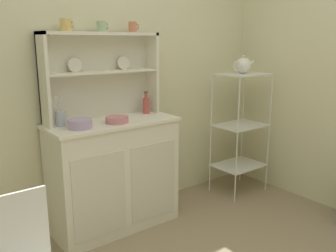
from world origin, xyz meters
TOP-DOWN VIEW (x-y plane):
  - wall_back at (0.00, 1.62)m, footprint 3.84×0.05m
  - hutch_cabinet at (-0.12, 1.37)m, footprint 1.01×0.45m
  - hutch_shelf_unit at (-0.12, 1.53)m, footprint 0.94×0.18m
  - bakers_rack at (1.21, 1.24)m, footprint 0.48×0.36m
  - cup_gold_0 at (-0.39, 1.49)m, footprint 0.09×0.08m
  - cup_sage_1 at (-0.11, 1.49)m, footprint 0.09×0.07m
  - cup_terracotta_2 at (0.17, 1.49)m, footprint 0.08×0.07m
  - bowl_mixing_large at (-0.41, 1.29)m, footprint 0.17×0.17m
  - bowl_floral_medium at (-0.12, 1.29)m, footprint 0.17×0.17m
  - jam_bottle at (0.26, 1.45)m, footprint 0.06×0.06m
  - utensil_jar at (-0.49, 1.45)m, footprint 0.08×0.08m
  - porcelain_teapot at (1.21, 1.24)m, footprint 0.24×0.15m

SIDE VIEW (x-z plane):
  - hutch_cabinet at x=-0.12m, z-range 0.01..0.89m
  - bakers_rack at x=1.21m, z-range 0.13..1.31m
  - bowl_floral_medium at x=-0.12m, z-range 0.88..0.92m
  - bowl_mixing_large at x=-0.41m, z-range 0.88..0.94m
  - utensil_jar at x=-0.49m, z-range 0.83..1.05m
  - jam_bottle at x=0.26m, z-range 0.86..1.04m
  - wall_back at x=0.00m, z-range 0.00..2.50m
  - porcelain_teapot at x=1.21m, z-range 1.17..1.34m
  - hutch_shelf_unit at x=-0.12m, z-range 0.93..1.60m
  - cup_sage_1 at x=-0.11m, z-range 1.54..1.62m
  - cup_terracotta_2 at x=0.17m, z-range 1.54..1.63m
  - cup_gold_0 at x=-0.39m, z-range 1.54..1.63m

